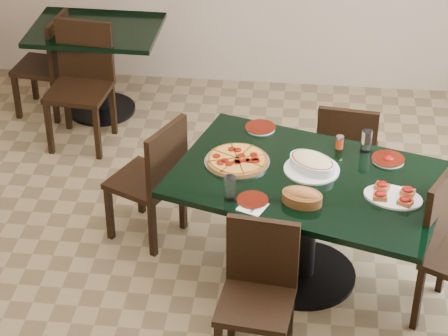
# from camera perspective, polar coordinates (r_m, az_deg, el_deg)

# --- Properties ---
(floor) EXTENTS (5.50, 5.50, 0.00)m
(floor) POSITION_cam_1_polar(r_m,az_deg,el_deg) (5.49, 1.18, -7.61)
(floor) COLOR olive
(floor) RESTS_ON ground
(room_shell) EXTENTS (5.50, 5.50, 5.50)m
(room_shell) POSITION_cam_1_polar(r_m,az_deg,el_deg) (6.39, 12.09, 10.16)
(room_shell) COLOR white
(room_shell) RESTS_ON floor
(main_table) EXTENTS (1.77, 1.40, 0.75)m
(main_table) POSITION_cam_1_polar(r_m,az_deg,el_deg) (5.23, 5.46, -2.25)
(main_table) COLOR black
(main_table) RESTS_ON floor
(back_table) EXTENTS (1.03, 0.76, 0.75)m
(back_table) POSITION_cam_1_polar(r_m,az_deg,el_deg) (7.16, -8.27, 7.41)
(back_table) COLOR black
(back_table) RESTS_ON floor
(chair_far) EXTENTS (0.44, 0.44, 0.84)m
(chair_far) POSITION_cam_1_polar(r_m,az_deg,el_deg) (5.93, 8.00, 1.06)
(chair_far) COLOR black
(chair_far) RESTS_ON floor
(chair_near) EXTENTS (0.44, 0.44, 0.85)m
(chair_near) POSITION_cam_1_polar(r_m,az_deg,el_deg) (4.76, 2.27, -7.75)
(chair_near) COLOR black
(chair_near) RESTS_ON floor
(chair_left) EXTENTS (0.54, 0.54, 0.87)m
(chair_left) POSITION_cam_1_polar(r_m,az_deg,el_deg) (5.61, -4.56, -0.50)
(chair_left) COLOR black
(chair_left) RESTS_ON floor
(back_chair_near) EXTENTS (0.49, 0.49, 0.95)m
(back_chair_near) POSITION_cam_1_polar(r_m,az_deg,el_deg) (6.78, -9.26, 5.90)
(back_chair_near) COLOR black
(back_chair_near) RESTS_ON floor
(back_chair_left) EXTENTS (0.44, 0.44, 0.85)m
(back_chair_left) POSITION_cam_1_polar(r_m,az_deg,el_deg) (7.23, -11.34, 6.91)
(back_chair_left) COLOR black
(back_chair_left) RESTS_ON floor
(pepperoni_pizza) EXTENTS (0.40, 0.40, 0.04)m
(pepperoni_pizza) POSITION_cam_1_polar(r_m,az_deg,el_deg) (5.23, 0.87, 0.52)
(pepperoni_pizza) COLOR silver
(pepperoni_pizza) RESTS_ON main_table
(lasagna_casserole) EXTENTS (0.35, 0.33, 0.09)m
(lasagna_casserole) POSITION_cam_1_polar(r_m,az_deg,el_deg) (5.17, 5.77, 0.29)
(lasagna_casserole) COLOR silver
(lasagna_casserole) RESTS_ON main_table
(bread_basket) EXTENTS (0.26, 0.21, 0.10)m
(bread_basket) POSITION_cam_1_polar(r_m,az_deg,el_deg) (4.89, 5.13, -1.88)
(bread_basket) COLOR brown
(bread_basket) RESTS_ON main_table
(bruschetta_platter) EXTENTS (0.39, 0.32, 0.05)m
(bruschetta_platter) POSITION_cam_1_polar(r_m,az_deg,el_deg) (5.00, 11.00, -1.74)
(bruschetta_platter) COLOR silver
(bruschetta_platter) RESTS_ON main_table
(side_plate_near) EXTENTS (0.18, 0.18, 0.02)m
(side_plate_near) POSITION_cam_1_polar(r_m,az_deg,el_deg) (4.90, 1.87, -2.12)
(side_plate_near) COLOR silver
(side_plate_near) RESTS_ON main_table
(side_plate_far_r) EXTENTS (0.20, 0.20, 0.03)m
(side_plate_far_r) POSITION_cam_1_polar(r_m,az_deg,el_deg) (5.34, 10.67, 0.58)
(side_plate_far_r) COLOR silver
(side_plate_far_r) RESTS_ON main_table
(side_plate_far_l) EXTENTS (0.19, 0.19, 0.02)m
(side_plate_far_l) POSITION_cam_1_polar(r_m,az_deg,el_deg) (5.58, 2.39, 2.66)
(side_plate_far_l) COLOR silver
(side_plate_far_l) RESTS_ON main_table
(napkin_setting) EXTENTS (0.18, 0.18, 0.01)m
(napkin_setting) POSITION_cam_1_polar(r_m,az_deg,el_deg) (4.86, 1.90, -2.54)
(napkin_setting) COLOR white
(napkin_setting) RESTS_ON main_table
(water_glass_a) EXTENTS (0.07, 0.07, 0.14)m
(water_glass_a) POSITION_cam_1_polar(r_m,az_deg,el_deg) (5.38, 9.29, 1.74)
(water_glass_a) COLOR silver
(water_glass_a) RESTS_ON main_table
(water_glass_b) EXTENTS (0.07, 0.07, 0.15)m
(water_glass_b) POSITION_cam_1_polar(r_m,az_deg,el_deg) (4.88, 0.38, -1.32)
(water_glass_b) COLOR silver
(water_glass_b) RESTS_ON main_table
(pepper_shaker) EXTENTS (0.05, 0.05, 0.08)m
(pepper_shaker) POSITION_cam_1_polar(r_m,az_deg,el_deg) (5.40, 7.56, 1.69)
(pepper_shaker) COLOR #B63613
(pepper_shaker) RESTS_ON main_table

